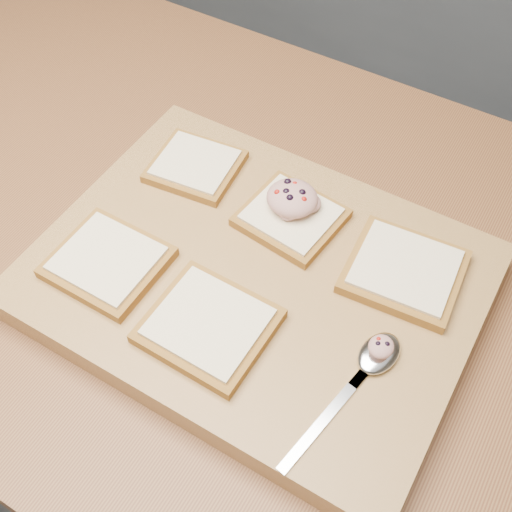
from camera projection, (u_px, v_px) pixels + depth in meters
The scene contains 10 objects.
island_counter at pixel (343, 443), 1.12m from camera, with size 2.00×0.80×0.90m.
cutting_board at pixel (256, 280), 0.76m from camera, with size 0.50×0.38×0.04m, color #B1854B.
bread_far_left at pixel (195, 166), 0.84m from camera, with size 0.12×0.11×0.02m.
bread_far_center at pixel (291, 217), 0.79m from camera, with size 0.12×0.12×0.02m.
bread_far_right at pixel (404, 271), 0.74m from camera, with size 0.14×0.13×0.02m.
bread_near_left at pixel (108, 262), 0.75m from camera, with size 0.12×0.11×0.02m.
bread_near_center at pixel (209, 325), 0.69m from camera, with size 0.13×0.12×0.02m.
tuna_salad_dollop at pixel (292, 198), 0.77m from camera, with size 0.06×0.06×0.03m.
spoon at pixel (371, 363), 0.67m from camera, with size 0.06×0.19×0.01m.
spoon_salad at pixel (381, 347), 0.66m from camera, with size 0.03×0.03×0.02m.
Camera 1 is at (0.08, -0.43, 1.55)m, focal length 45.00 mm.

